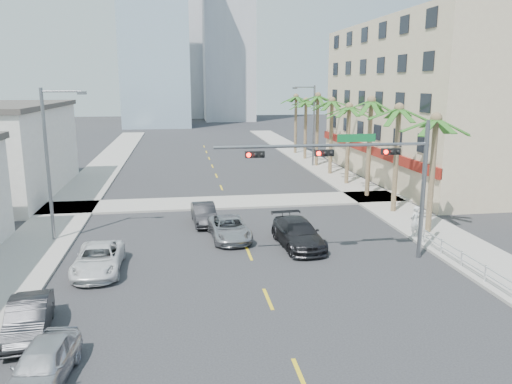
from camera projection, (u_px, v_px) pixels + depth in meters
ground at (287, 346)px, 17.97m from camera, size 260.00×260.00×0.00m
sidewalk_right at (383, 203)px, 39.05m from camera, size 4.00×120.00×0.15m
sidewalk_left at (63, 215)px, 35.47m from camera, size 4.00×120.00×0.15m
sidewalk_cross at (228, 202)px, 39.19m from camera, size 80.00×4.00×0.15m
building_right at (443, 101)px, 48.60m from camera, size 15.25×28.00×15.00m
tower_far_left at (154, 10)px, 103.33m from camera, size 14.00×14.00×48.00m
tower_far_center at (178, 38)px, 133.68m from camera, size 16.00×16.00×42.00m
traffic_signal_mast at (366, 167)px, 25.42m from camera, size 11.12×0.54×7.20m
palm_tree_0 at (436, 120)px, 29.76m from camera, size 4.80×4.80×7.80m
palm_tree_1 at (399, 110)px, 34.71m from camera, size 4.80×4.80×8.16m
palm_tree_2 at (371, 102)px, 39.65m from camera, size 4.80×4.80×8.52m
palm_tree_3 at (349, 108)px, 44.82m from camera, size 4.80×4.80×7.80m
palm_tree_4 at (332, 102)px, 49.76m from camera, size 4.80×4.80×8.16m
palm_tree_5 at (318, 97)px, 54.71m from camera, size 4.80×4.80×8.52m
palm_tree_6 at (306, 101)px, 59.88m from camera, size 4.80×4.80×7.80m
palm_tree_7 at (296, 97)px, 64.82m from camera, size 4.80×4.80×8.16m
streetlight_left at (51, 157)px, 28.76m from camera, size 2.55×0.25×9.00m
streetlight_right at (312, 122)px, 55.20m from camera, size 2.55×0.25×9.00m
guardrail at (462, 257)px, 25.15m from camera, size 0.08×8.08×1.00m
car_parked_near at (43, 364)px, 15.56m from camera, size 1.97×4.08×1.34m
car_parked_mid at (29, 318)px, 18.60m from camera, size 1.93×4.22×1.34m
car_parked_far at (98, 259)px, 24.83m from camera, size 2.26×4.84×1.34m
car_lane_left at (204, 214)px, 33.38m from camera, size 1.72×4.23×1.36m
car_lane_center at (229, 228)px, 30.11m from camera, size 2.54×4.92×1.32m
car_lane_right at (298, 233)px, 28.74m from camera, size 2.58×5.47×1.54m
pedestrian at (415, 221)px, 30.12m from camera, size 0.81×0.72×1.87m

